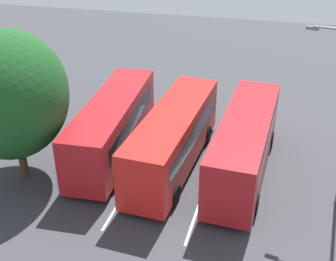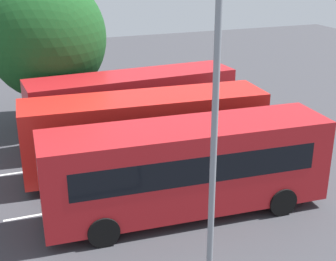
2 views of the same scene
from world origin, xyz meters
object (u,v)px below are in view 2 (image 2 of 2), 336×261
Objects in this scene: bus_far_left at (188,166)px; depot_tree at (47,38)px; bus_center_left at (147,131)px; street_lamp at (211,135)px; bus_center_right at (133,104)px; pedestrian at (256,106)px.

depot_tree reaches higher than bus_far_left.
street_lamp reaches higher than bus_center_left.
bus_center_right reaches higher than pedestrian.
bus_center_right is 1.20× the size of street_lamp.
depot_tree is (-2.93, 7.74, 2.90)m from bus_center_left.
bus_center_left is at bearing 4.63° from street_lamp.
depot_tree is (-10.53, 4.08, 3.75)m from pedestrian.
bus_center_right is at bearing 91.32° from bus_far_left.
street_lamp is at bearing -100.83° from bus_center_right.
pedestrian is at bearing -21.17° from depot_tree.
pedestrian is at bearing -23.47° from street_lamp.
bus_far_left is 5.76m from street_lamp.
street_lamp is at bearing -93.62° from bus_center_left.
bus_center_right is 1.29× the size of depot_tree.
street_lamp is (-1.70, -12.27, 3.12)m from bus_center_right.
depot_tree is at bearing 18.54° from street_lamp.
bus_center_left is 1.00× the size of bus_center_right.
bus_far_left is 7.65m from bus_center_right.
bus_center_left is at bearing 7.87° from pedestrian.
bus_center_left is 5.93× the size of pedestrian.
bus_center_left is at bearing -101.41° from bus_center_right.
depot_tree reaches higher than bus_center_right.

